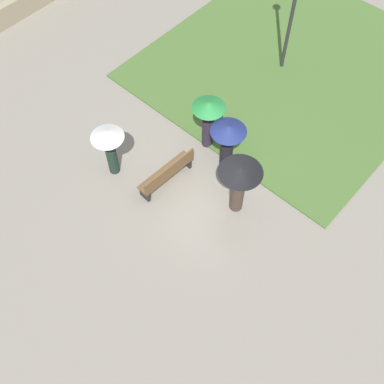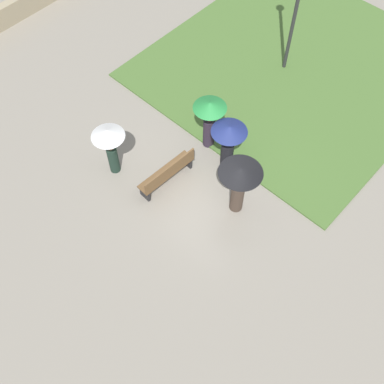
{
  "view_description": "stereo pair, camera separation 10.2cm",
  "coord_description": "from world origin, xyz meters",
  "px_view_note": "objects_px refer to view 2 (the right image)",
  "views": [
    {
      "loc": [
        6.31,
        4.77,
        11.88
      ],
      "look_at": [
        0.96,
        -0.05,
        0.72
      ],
      "focal_mm": 45.0,
      "sensor_mm": 36.0,
      "label": 1
    },
    {
      "loc": [
        6.24,
        4.85,
        11.88
      ],
      "look_at": [
        0.96,
        -0.05,
        0.72
      ],
      "focal_mm": 45.0,
      "sensor_mm": 36.0,
      "label": 2
    }
  ],
  "objects_px": {
    "crowd_person_green": "(209,117)",
    "crowd_person_black": "(239,181)",
    "park_bench": "(168,173)",
    "crowd_person_navy": "(228,139)",
    "crowd_person_white": "(109,142)"
  },
  "relations": [
    {
      "from": "park_bench",
      "to": "crowd_person_black",
      "type": "distance_m",
      "value": 2.32
    },
    {
      "from": "park_bench",
      "to": "crowd_person_black",
      "type": "height_order",
      "value": "crowd_person_black"
    },
    {
      "from": "park_bench",
      "to": "crowd_person_green",
      "type": "relative_size",
      "value": 1.04
    },
    {
      "from": "crowd_person_white",
      "to": "crowd_person_black",
      "type": "bearing_deg",
      "value": -16.74
    },
    {
      "from": "crowd_person_navy",
      "to": "crowd_person_green",
      "type": "xyz_separation_m",
      "value": [
        -0.23,
        -0.93,
        0.06
      ]
    },
    {
      "from": "crowd_person_navy",
      "to": "crowd_person_black",
      "type": "bearing_deg",
      "value": -38.61
    },
    {
      "from": "crowd_person_navy",
      "to": "crowd_person_black",
      "type": "distance_m",
      "value": 1.55
    },
    {
      "from": "park_bench",
      "to": "crowd_person_green",
      "type": "xyz_separation_m",
      "value": [
        -1.91,
        -0.11,
        0.78
      ]
    },
    {
      "from": "crowd_person_black",
      "to": "crowd_person_navy",
      "type": "bearing_deg",
      "value": -48.07
    },
    {
      "from": "park_bench",
      "to": "crowd_person_navy",
      "type": "xyz_separation_m",
      "value": [
        -1.68,
        0.83,
        0.72
      ]
    },
    {
      "from": "crowd_person_green",
      "to": "crowd_person_black",
      "type": "xyz_separation_m",
      "value": [
        1.2,
        2.14,
        0.09
      ]
    },
    {
      "from": "crowd_person_white",
      "to": "crowd_person_black",
      "type": "distance_m",
      "value": 3.82
    },
    {
      "from": "park_bench",
      "to": "crowd_person_navy",
      "type": "relative_size",
      "value": 1.1
    },
    {
      "from": "park_bench",
      "to": "crowd_person_white",
      "type": "bearing_deg",
      "value": -60.21
    },
    {
      "from": "crowd_person_green",
      "to": "crowd_person_black",
      "type": "distance_m",
      "value": 2.45
    }
  ]
}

